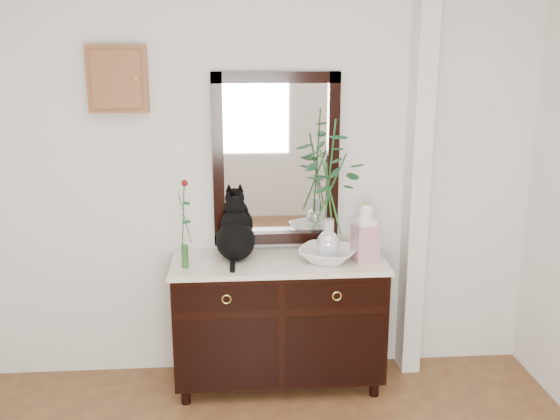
{
  "coord_description": "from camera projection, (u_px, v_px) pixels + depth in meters",
  "views": [
    {
      "loc": [
        -0.17,
        -1.93,
        2.13
      ],
      "look_at": [
        0.1,
        1.63,
        1.2
      ],
      "focal_mm": 40.0,
      "sensor_mm": 36.0,
      "label": 1
    }
  ],
  "objects": [
    {
      "name": "wall_back",
      "position": [
        260.0,
        174.0,
        3.98
      ],
      "size": [
        3.6,
        0.04,
        2.7
      ],
      "primitive_type": "cube",
      "color": "silver",
      "rests_on": "ground"
    },
    {
      "name": "pilaster",
      "position": [
        417.0,
        174.0,
        3.97
      ],
      "size": [
        0.12,
        0.2,
        2.7
      ],
      "primitive_type": "cube",
      "color": "silver",
      "rests_on": "ground"
    },
    {
      "name": "sideboard",
      "position": [
        279.0,
        316.0,
        3.96
      ],
      "size": [
        1.33,
        0.52,
        0.82
      ],
      "color": "black",
      "rests_on": "ground"
    },
    {
      "name": "wall_mirror",
      "position": [
        276.0,
        160.0,
        3.95
      ],
      "size": [
        0.8,
        0.06,
        1.1
      ],
      "color": "black",
      "rests_on": "wall_back"
    },
    {
      "name": "key_cabinet",
      "position": [
        118.0,
        79.0,
        3.73
      ],
      "size": [
        0.35,
        0.1,
        0.4
      ],
      "primitive_type": "cube",
      "color": "brown",
      "rests_on": "wall_back"
    },
    {
      "name": "cat",
      "position": [
        235.0,
        228.0,
        3.85
      ],
      "size": [
        0.28,
        0.34,
        0.4
      ],
      "primitive_type": null,
      "rotation": [
        0.0,
        0.0,
        0.0
      ],
      "color": "black",
      "rests_on": "sideboard"
    },
    {
      "name": "lotus_bowl",
      "position": [
        328.0,
        255.0,
        3.85
      ],
      "size": [
        0.45,
        0.45,
        0.08
      ],
      "primitive_type": "imported",
      "rotation": [
        0.0,
        0.0,
        -0.4
      ],
      "color": "white",
      "rests_on": "sideboard"
    },
    {
      "name": "vase_branches",
      "position": [
        329.0,
        189.0,
        3.74
      ],
      "size": [
        0.55,
        0.55,
        0.87
      ],
      "primitive_type": null,
      "rotation": [
        0.0,
        0.0,
        -0.43
      ],
      "color": "silver",
      "rests_on": "lotus_bowl"
    },
    {
      "name": "bud_vase_rose",
      "position": [
        184.0,
        224.0,
        3.68
      ],
      "size": [
        0.08,
        0.08,
        0.55
      ],
      "primitive_type": null,
      "rotation": [
        0.0,
        0.0,
        0.15
      ],
      "color": "#285E28",
      "rests_on": "sideboard"
    },
    {
      "name": "ginger_jar",
      "position": [
        366.0,
        232.0,
        3.82
      ],
      "size": [
        0.16,
        0.16,
        0.37
      ],
      "primitive_type": null,
      "rotation": [
        0.0,
        0.0,
        0.18
      ],
      "color": "silver",
      "rests_on": "sideboard"
    }
  ]
}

